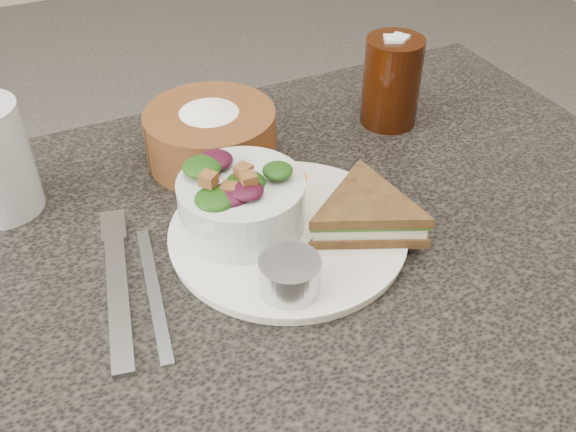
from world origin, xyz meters
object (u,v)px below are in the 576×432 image
(dressing_ramekin, at_px, (290,275))
(cola_glass, at_px, (392,78))
(sandwich, at_px, (366,213))
(bread_basket, at_px, (210,128))
(dinner_plate, at_px, (288,233))
(salad_bowl, at_px, (241,195))

(dressing_ramekin, height_order, cola_glass, cola_glass)
(sandwich, height_order, bread_basket, bread_basket)
(dinner_plate, relative_size, cola_glass, 1.94)
(salad_bowl, height_order, bread_basket, bread_basket)
(salad_bowl, bearing_deg, dinner_plate, -36.84)
(dinner_plate, distance_m, bread_basket, 0.19)
(bread_basket, bearing_deg, cola_glass, -3.58)
(dinner_plate, relative_size, sandwich, 1.73)
(cola_glass, bearing_deg, bread_basket, 176.42)
(sandwich, relative_size, bread_basket, 0.91)
(dinner_plate, xyz_separation_m, bread_basket, (-0.02, 0.18, 0.04))
(dinner_plate, bearing_deg, sandwich, -22.76)
(salad_bowl, distance_m, dressing_ramekin, 0.11)
(sandwich, xyz_separation_m, cola_glass, (0.15, 0.20, 0.04))
(cola_glass, bearing_deg, salad_bowl, -153.77)
(bread_basket, bearing_deg, dressing_ramekin, -93.42)
(dressing_ramekin, bearing_deg, dinner_plate, 65.75)
(salad_bowl, bearing_deg, cola_glass, 26.23)
(bread_basket, relative_size, cola_glass, 1.23)
(salad_bowl, bearing_deg, sandwich, -28.02)
(dinner_plate, xyz_separation_m, salad_bowl, (-0.04, 0.03, 0.05))
(dressing_ramekin, bearing_deg, salad_bowl, 91.81)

